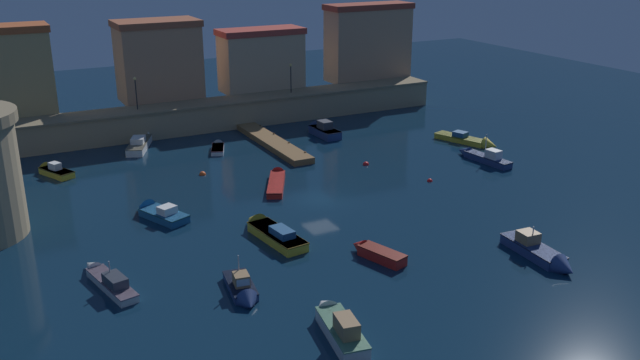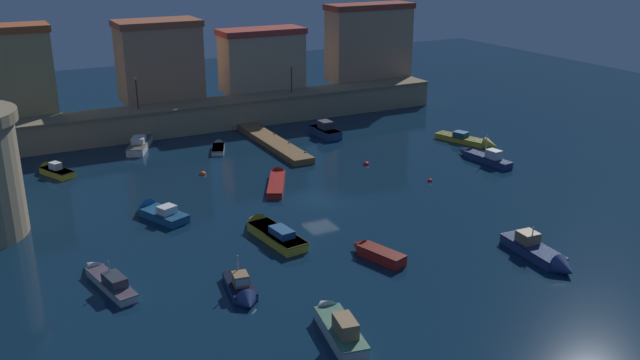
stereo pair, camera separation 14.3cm
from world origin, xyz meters
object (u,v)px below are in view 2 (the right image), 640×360
at_px(moored_boat_10, 270,231).
at_px(moored_boat_5, 242,290).
at_px(mooring_buoy_2, 366,165).
at_px(quay_lamp_1, 291,73).
at_px(mooring_buoy_0, 430,181).
at_px(moored_boat_2, 322,130).
at_px(moored_boat_6, 141,142).
at_px(moored_boat_1, 218,147).
at_px(moored_boat_7, 375,252).
at_px(moored_boat_13, 337,324).
at_px(moored_boat_8, 157,212).
at_px(moored_boat_4, 483,156).
at_px(moored_boat_9, 106,279).
at_px(moored_boat_12, 542,254).
at_px(moored_boat_11, 277,180).
at_px(moored_boat_3, 471,141).
at_px(mooring_buoy_1, 203,175).
at_px(moored_boat_0, 53,170).
at_px(quay_lamp_0, 136,88).

bearing_deg(moored_boat_10, moored_boat_5, 138.59).
distance_m(moored_boat_10, mooring_buoy_2, 18.26).
bearing_deg(moored_boat_10, quay_lamp_1, -35.10).
bearing_deg(mooring_buoy_0, moored_boat_2, 94.54).
distance_m(moored_boat_6, mooring_buoy_0, 29.93).
bearing_deg(moored_boat_1, moored_boat_6, 76.84).
distance_m(moored_boat_2, moored_boat_7, 30.61).
distance_m(moored_boat_1, moored_boat_5, 30.59).
height_order(moored_boat_5, moored_boat_13, moored_boat_5).
distance_m(moored_boat_6, moored_boat_8, 19.57).
xyz_separation_m(moored_boat_4, moored_boat_9, (-36.98, -8.76, -0.06)).
distance_m(moored_boat_12, mooring_buoy_0, 16.41).
height_order(moored_boat_10, moored_boat_12, moored_boat_12).
relative_size(moored_boat_5, moored_boat_11, 0.68).
bearing_deg(quay_lamp_1, moored_boat_3, -57.08).
relative_size(moored_boat_4, moored_boat_9, 0.99).
height_order(moored_boat_6, mooring_buoy_2, moored_boat_6).
height_order(moored_boat_1, moored_boat_11, moored_boat_11).
distance_m(moored_boat_5, moored_boat_7, 9.79).
xyz_separation_m(moored_boat_4, moored_boat_8, (-31.33, 0.65, -0.07)).
bearing_deg(moored_boat_12, moored_boat_4, 153.90).
height_order(moored_boat_4, moored_boat_9, moored_boat_4).
xyz_separation_m(moored_boat_1, mooring_buoy_1, (-3.90, -6.79, -0.25)).
distance_m(moored_boat_0, mooring_buoy_0, 33.92).
height_order(moored_boat_6, moored_boat_11, moored_boat_6).
xyz_separation_m(moored_boat_0, moored_boat_12, (26.42, -33.52, 0.07)).
distance_m(moored_boat_1, moored_boat_3, 26.00).
xyz_separation_m(moored_boat_13, mooring_buoy_0, (19.10, 17.78, -0.54)).
relative_size(moored_boat_8, mooring_buoy_2, 9.29).
bearing_deg(moored_boat_8, mooring_buoy_1, -61.20).
bearing_deg(moored_boat_5, moored_boat_8, -166.33).
bearing_deg(quay_lamp_0, mooring_buoy_2, -49.31).
height_order(moored_boat_0, moored_boat_7, moored_boat_0).
height_order(moored_boat_2, moored_boat_7, moored_boat_2).
distance_m(moored_boat_7, mooring_buoy_1, 22.27).
xyz_separation_m(quay_lamp_0, moored_boat_10, (1.93, -30.19, -4.93)).
bearing_deg(moored_boat_12, moored_boat_5, -99.82).
relative_size(moored_boat_4, moored_boat_12, 1.03).
relative_size(moored_boat_3, moored_boat_10, 1.01).
distance_m(moored_boat_10, mooring_buoy_0, 17.75).
distance_m(moored_boat_0, mooring_buoy_1, 13.60).
height_order(moored_boat_4, mooring_buoy_2, moored_boat_4).
distance_m(quay_lamp_1, moored_boat_10, 34.52).
distance_m(moored_boat_1, moored_boat_6, 8.09).
height_order(moored_boat_1, mooring_buoy_2, moored_boat_1).
bearing_deg(mooring_buoy_0, mooring_buoy_1, 147.44).
height_order(mooring_buoy_0, mooring_buoy_2, mooring_buoy_2).
relative_size(moored_boat_6, moored_boat_9, 1.07).
xyz_separation_m(moored_boat_8, mooring_buoy_2, (20.83, 3.48, -0.37)).
bearing_deg(moored_boat_2, moored_boat_13, 151.60).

